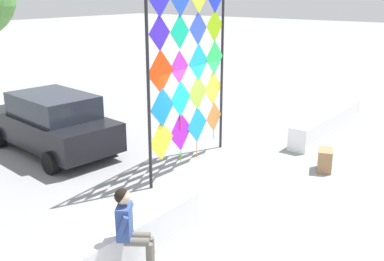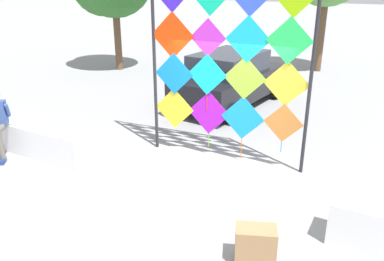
# 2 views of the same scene
# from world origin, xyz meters

# --- Properties ---
(ground) EXTENTS (120.00, 120.00, 0.00)m
(ground) POSITION_xyz_m (0.00, 0.00, 0.00)
(ground) COLOR gray
(plaza_ledge_left) EXTENTS (4.53, 0.53, 0.68)m
(plaza_ledge_left) POSITION_xyz_m (-4.71, -0.59, 0.34)
(plaza_ledge_left) COLOR white
(plaza_ledge_left) RESTS_ON ground
(plaza_ledge_right) EXTENTS (4.53, 0.53, 0.68)m
(plaza_ledge_right) POSITION_xyz_m (4.71, -0.59, 0.34)
(plaza_ledge_right) COLOR white
(plaza_ledge_right) RESTS_ON ground
(kite_display_rack) EXTENTS (3.35, 0.38, 4.74)m
(kite_display_rack) POSITION_xyz_m (-0.08, 1.17, 2.65)
(kite_display_rack) COLOR #232328
(kite_display_rack) RESTS_ON ground
(seated_vendor) EXTENTS (0.68, 0.74, 1.52)m
(seated_vendor) POSITION_xyz_m (-4.40, -1.06, 0.90)
(seated_vendor) COLOR #666056
(seated_vendor) RESTS_ON ground
(parked_car) EXTENTS (2.40, 4.39, 1.64)m
(parked_car) POSITION_xyz_m (-1.50, 4.80, 0.83)
(parked_car) COLOR black
(parked_car) RESTS_ON ground
(cardboard_box_large) EXTENTS (0.64, 0.51, 0.55)m
(cardboard_box_large) POSITION_xyz_m (1.66, -1.71, 0.27)
(cardboard_box_large) COLOR #9E754C
(cardboard_box_large) RESTS_ON ground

